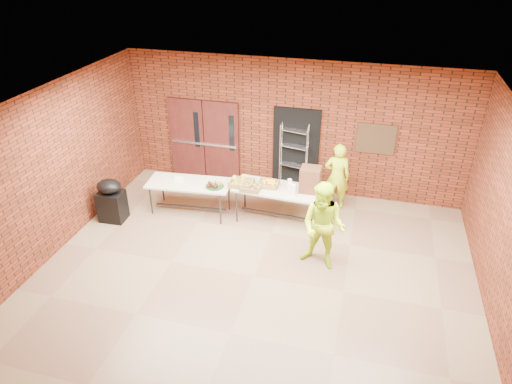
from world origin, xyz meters
TOP-DOWN VIEW (x-y plane):
  - room at (0.00, 0.00)m, footprint 8.08×7.08m
  - double_doors at (-2.20, 3.44)m, footprint 1.78×0.12m
  - dark_doorway at (0.10, 3.46)m, footprint 1.10×0.06m
  - bronze_plaque at (1.90, 3.45)m, footprint 0.85×0.04m
  - wire_rack at (0.08, 3.32)m, footprint 0.68×0.34m
  - table_left at (-1.98, 1.82)m, footprint 1.91×0.94m
  - table_right at (0.00, 2.01)m, footprint 1.95×0.89m
  - basket_bananas at (-0.79, 1.92)m, footprint 0.50×0.39m
  - basket_oranges at (-0.23, 2.05)m, footprint 0.44×0.34m
  - basket_apples at (-0.56, 1.80)m, footprint 0.41×0.32m
  - muffin_tray at (-1.36, 1.78)m, footprint 0.40×0.40m
  - napkin_box at (-2.23, 1.86)m, footprint 0.19×0.13m
  - coffee_dispenser at (0.67, 2.08)m, footprint 0.41×0.37m
  - cup_stack_front at (0.29, 1.89)m, footprint 0.08×0.08m
  - cup_stack_mid at (0.37, 1.80)m, footprint 0.08×0.08m
  - cup_stack_back at (0.25, 2.00)m, footprint 0.09×0.09m
  - covered_grill at (-3.51, 1.08)m, footprint 0.56×0.48m
  - volunteer_woman at (1.16, 2.88)m, footprint 0.61×0.43m
  - volunteer_man at (1.14, 0.67)m, footprint 1.00×0.87m

SIDE VIEW (x-z plane):
  - covered_grill at x=-3.51m, z-range 0.00..0.98m
  - table_left at x=-1.98m, z-range 0.32..1.07m
  - table_right at x=0.00m, z-range 0.33..1.11m
  - napkin_box at x=-2.23m, z-range 0.76..0.82m
  - volunteer_woman at x=1.16m, z-range 0.00..1.58m
  - muffin_tray at x=-1.36m, z-range 0.75..0.85m
  - basket_apples at x=-0.56m, z-range 0.78..0.90m
  - basket_oranges at x=-0.23m, z-range 0.78..0.91m
  - basket_bananas at x=-0.79m, z-range 0.77..0.93m
  - volunteer_man at x=1.14m, z-range 0.00..1.75m
  - wire_rack at x=0.08m, z-range 0.00..1.76m
  - cup_stack_front at x=0.29m, z-range 0.79..1.02m
  - cup_stack_mid at x=0.37m, z-range 0.79..1.04m
  - cup_stack_back at x=0.25m, z-range 0.79..1.05m
  - dark_doorway at x=0.10m, z-range 0.00..2.10m
  - double_doors at x=-2.20m, z-range 0.00..2.10m
  - coffee_dispenser at x=0.67m, z-range 0.79..1.33m
  - bronze_plaque at x=1.90m, z-range 1.20..1.90m
  - room at x=0.00m, z-range -0.04..3.24m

